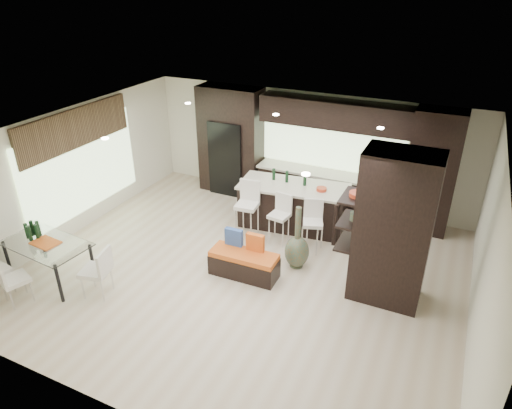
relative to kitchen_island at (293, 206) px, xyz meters
The scene contains 21 objects.
ground 2.13m from the kitchen_island, 96.23° to the right, with size 8.00×8.00×0.00m, color beige.
back_wall 1.69m from the kitchen_island, 98.86° to the left, with size 8.00×0.02×2.70m, color white.
left_wall 4.78m from the kitchen_island, 154.02° to the right, with size 0.02×7.00×2.70m, color white.
right_wall 4.38m from the kitchen_island, 28.60° to the right, with size 0.02×7.00×2.70m, color white.
ceiling 3.02m from the kitchen_island, 96.23° to the right, with size 8.00×7.00×0.02m, color white.
window_left 4.66m from the kitchen_island, 156.05° to the right, with size 0.04×3.20×1.90m, color #B2D199.
window_back 1.79m from the kitchen_island, 75.01° to the left, with size 3.40×0.04×1.20m, color #B2D199.
stone_accent 4.88m from the kitchen_island, 155.90° to the right, with size 0.08×3.00×0.80m, color brown.
ceiling_spots 2.84m from the kitchen_island, 97.08° to the right, with size 4.00×3.00×0.02m, color white.
back_cabinetry 1.43m from the kitchen_island, 76.09° to the left, with size 6.80×0.68×2.70m, color black.
refrigerator 2.42m from the kitchen_island, 153.45° to the left, with size 0.90×0.68×1.90m, color black.
partition_column 3.02m from the kitchen_island, 34.92° to the right, with size 1.20×0.80×2.70m, color black.
kitchen_island is the anchor object (origin of this frame).
stool_left 1.11m from the kitchen_island, 131.28° to the right, with size 0.44×0.44×1.00m, color silver.
stool_mid 0.81m from the kitchen_island, 90.00° to the right, with size 0.39×0.39×0.87m, color silver.
stool_right 1.09m from the kitchen_island, 47.83° to the right, with size 0.39×0.39×0.88m, color silver.
bench 2.20m from the kitchen_island, 93.53° to the right, with size 1.29×0.49×0.49m, color black.
floor_vase 1.61m from the kitchen_island, 66.15° to the right, with size 0.47×0.47×1.29m, color #454E38, non-canonical shape.
dining_table 5.04m from the kitchen_island, 131.33° to the right, with size 1.59×0.90×0.77m, color white.
chair_near 5.62m from the kitchen_island, 126.33° to the right, with size 0.43×0.43×0.79m, color silver.
chair_end 4.39m from the kitchen_island, 120.41° to the right, with size 0.46×0.46×0.86m, color silver.
Camera 1 is at (3.31, -6.45, 5.13)m, focal length 32.00 mm.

